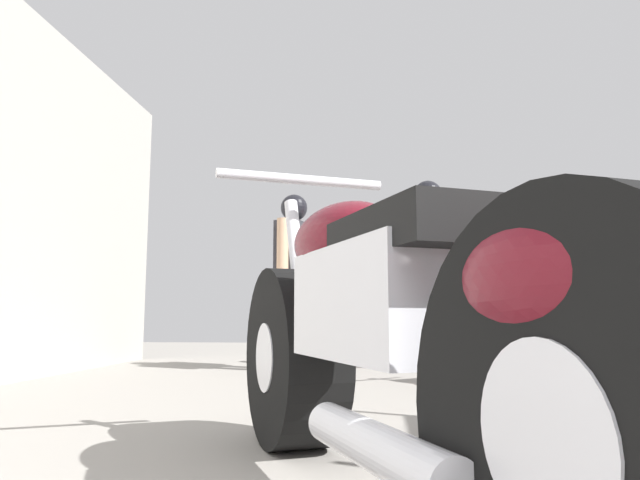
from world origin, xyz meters
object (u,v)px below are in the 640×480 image
motorcycle_black_naked (582,338)px  mechanic_with_helmet (294,264)px  motorcycle_maroon_cruiser (383,342)px  mechanic_in_blue (429,255)px

motorcycle_black_naked → mechanic_with_helmet: bearing=143.1°
motorcycle_maroon_cruiser → mechanic_in_blue: bearing=83.1°
motorcycle_maroon_cruiser → mechanic_with_helmet: size_ratio=1.29×
motorcycle_black_naked → mechanic_in_blue: size_ratio=0.90×
mechanic_in_blue → mechanic_with_helmet: size_ratio=1.10×
motorcycle_maroon_cruiser → mechanic_with_helmet: 3.89m
motorcycle_black_naked → mechanic_in_blue: bearing=113.4°
mechanic_in_blue → mechanic_with_helmet: bearing=-169.1°
motorcycle_maroon_cruiser → mechanic_with_helmet: (-0.77, 3.77, 0.54)m
motorcycle_maroon_cruiser → motorcycle_black_naked: 2.58m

